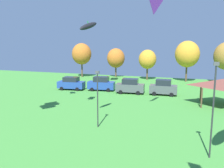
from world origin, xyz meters
The scene contains 12 objects.
kite_flying_7 centered at (-6.03, 24.36, 9.81)m, with size 1.32×2.43×1.17m.
parked_car_leftmost centered at (-16.36, 39.68, 1.13)m, with size 4.83×2.48×2.29m.
parked_car_second_from_left centered at (-11.05, 40.63, 1.21)m, with size 4.81×2.43×2.46m.
parked_car_third_from_left centered at (-5.73, 40.01, 1.20)m, with size 4.72×2.39×2.43m.
parked_car_rightmost_in_row centered at (-0.41, 40.43, 1.22)m, with size 4.34×2.18×2.49m.
park_pavilion centered at (7.62, 36.23, 3.08)m, with size 6.62×4.98×3.60m.
light_post_0 centered at (-4.85, 23.64, 3.18)m, with size 0.36×0.20×5.58m.
light_post_1 centered at (5.20, 20.32, 3.88)m, with size 0.36×0.20×6.94m.
treeline_tree_0 centered at (-21.54, 54.86, 5.55)m, with size 4.65×4.65×8.12m.
treeline_tree_1 centered at (-13.77, 57.55, 4.55)m, with size 4.26×4.26×6.90m.
treeline_tree_2 centered at (-5.68, 55.23, 4.57)m, with size 3.87×3.87×6.72m.
treeline_tree_3 centered at (2.66, 55.48, 5.83)m, with size 5.07×5.07×8.64m.
Camera 1 is at (3.58, 2.89, 8.23)m, focal length 38.00 mm.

